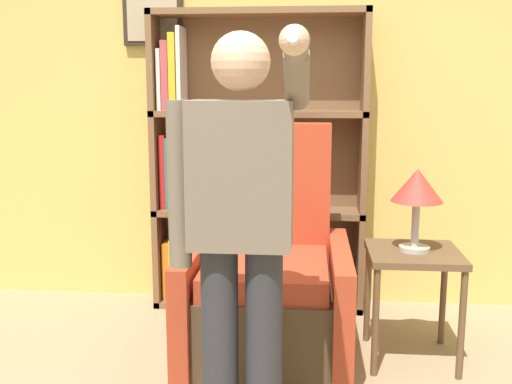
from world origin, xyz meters
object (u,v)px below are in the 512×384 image
person_standing (240,224)px  bookcase (238,170)px  armchair (268,289)px  table_lamp (417,189)px  side_table (413,268)px

person_standing → bookcase: bearing=97.2°
bookcase → person_standing: bearing=-82.8°
bookcase → person_standing: (0.22, -1.71, 0.03)m
armchair → table_lamp: armchair is taller
bookcase → person_standing: bookcase is taller
armchair → side_table: (0.79, 0.04, 0.13)m
armchair → table_lamp: size_ratio=2.88×
person_standing → side_table: (0.84, 0.94, -0.45)m
bookcase → side_table: bearing=-36.1°
armchair → table_lamp: 0.97m
table_lamp → side_table: bearing=63.4°
bookcase → table_lamp: 1.30m
armchair → person_standing: size_ratio=0.76×
armchair → bookcase: bearing=107.8°
bookcase → side_table: bookcase is taller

